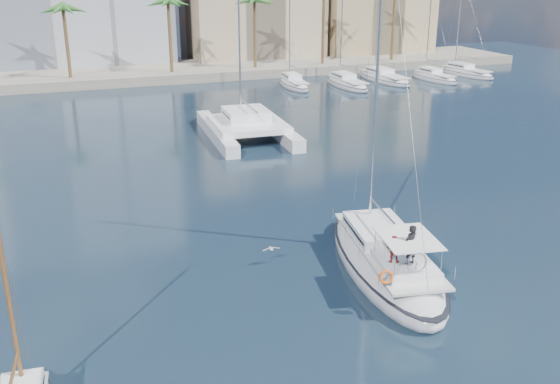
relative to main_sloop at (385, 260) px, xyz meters
name	(u,v)px	position (x,y,z in m)	size (l,w,h in m)	color
ground	(272,272)	(-5.33, 1.78, -0.56)	(160.00, 160.00, 0.00)	black
quay	(119,75)	(-5.33, 62.78, 0.04)	(120.00, 14.00, 1.20)	gray
building_tan_right	(371,2)	(36.67, 69.78, 8.44)	(18.00, 12.00, 18.00)	tan
palm_centre	(116,2)	(-5.33, 58.78, 9.72)	(3.60, 3.60, 12.30)	brown
main_sloop	(385,260)	(0.00, 0.00, 0.00)	(6.20, 13.06, 18.62)	silver
catamaran	(247,124)	(1.58, 27.37, 0.62)	(7.56, 13.82, 19.38)	silver
seagull	(271,249)	(-5.13, 2.48, 0.38)	(0.92, 0.40, 0.17)	silver
moored_yacht_a	(294,87)	(14.67, 48.78, -0.56)	(2.72, 9.35, 11.90)	silver
moored_yacht_b	(347,86)	(21.17, 46.78, -0.56)	(3.14, 10.78, 13.72)	silver
moored_yacht_c	(384,81)	(27.67, 48.78, -0.56)	(3.55, 12.21, 15.54)	silver
moored_yacht_d	(434,80)	(34.17, 46.78, -0.56)	(2.72, 9.35, 11.90)	silver
moored_yacht_e	(465,75)	(40.67, 48.78, -0.56)	(3.14, 10.78, 13.72)	silver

